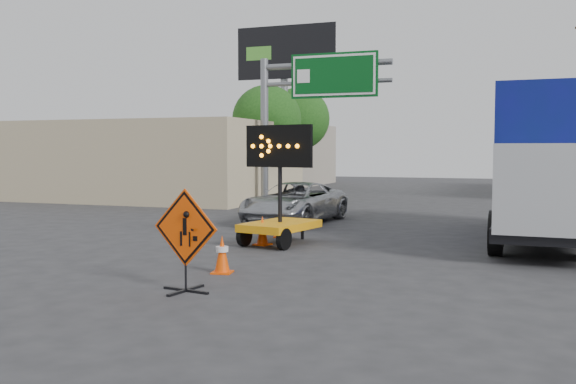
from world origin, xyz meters
The scene contains 14 objects.
ground centered at (0.00, 0.00, 0.00)m, with size 100.00×100.00×0.00m, color #2D2D30.
storefront_left_near centered at (-14.00, 20.00, 2.00)m, with size 14.00×10.00×4.00m, color tan.
storefront_left_far centered at (-15.00, 34.00, 2.20)m, with size 12.00×10.00×4.40m, color gray.
highway_gantry centered at (-4.43, 17.96, 5.07)m, with size 6.18×0.38×6.90m.
billboard centered at (-8.35, 25.87, 7.35)m, with size 6.10×0.54×9.85m.
tree_left_near centered at (-8.00, 22.00, 4.16)m, with size 3.71×3.71×6.03m.
tree_left_far centered at (-9.00, 30.00, 4.60)m, with size 4.10×4.10×6.66m.
construction_sign centered at (-0.81, 0.29, 0.99)m, with size 1.41×1.00×1.88m.
arrow_board centered at (-1.28, 6.33, 0.72)m, with size 2.03×2.51×3.25m.
pickup_truck centered at (-2.67, 11.41, 0.71)m, with size 2.37×5.14×1.43m, color #A5A8AC.
box_truck centered at (5.67, 9.46, 1.94)m, with size 3.03×9.05×4.27m.
cone_a centered at (-0.97, 2.10, 0.40)m, with size 0.47×0.47×0.80m.
cone_b centered at (-1.68, 6.06, 0.40)m, with size 0.48×0.48×0.79m.
cone_c centered at (-1.81, 7.68, 0.34)m, with size 0.43×0.43×0.69m.
Camera 1 is at (4.91, -9.90, 2.58)m, focal length 40.00 mm.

